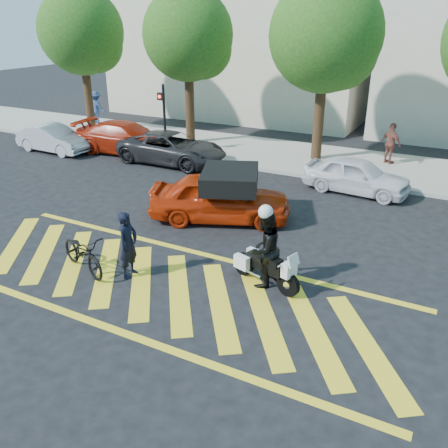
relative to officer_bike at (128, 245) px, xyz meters
The scene contains 19 objects.
ground 1.29m from the officer_bike, ahead, with size 90.00×90.00×0.00m, color black.
sidewalk 12.00m from the officer_bike, 85.35° to the left, with size 60.00×5.00×0.15m, color #9E998E.
crosswalk 1.26m from the officer_bike, ahead, with size 12.33×4.00×0.01m.
building_left 22.47m from the officer_bike, 108.56° to the left, with size 16.00×8.00×10.00m, color beige.
tree_far_left 17.41m from the officer_bike, 134.77° to the left, with size 4.40×4.40×7.41m.
tree_left 13.79m from the officer_bike, 114.24° to the left, with size 4.20×4.20×7.26m.
tree_center 12.77m from the officer_bike, 84.77° to the left, with size 4.60×4.60×7.56m.
signal_pole 11.19m from the officer_bike, 119.76° to the left, with size 0.28×0.43×3.20m.
officer_bike is the anchor object (origin of this frame).
bicycle 1.29m from the officer_bike, 163.23° to the right, with size 0.67×1.92×1.01m, color black.
police_motorcycle 3.35m from the officer_bike, 20.50° to the left, with size 1.93×0.93×0.87m.
officer_moto 3.31m from the officer_bike, 20.44° to the left, with size 0.92×0.72×1.90m, color black.
red_convertible 4.18m from the officer_bike, 85.73° to the left, with size 1.76×4.38×1.49m, color red.
parked_far_left 13.07m from the officer_bike, 143.71° to the left, with size 1.33×3.82×1.26m, color #989B9F.
parked_left 11.69m from the officer_bike, 128.61° to the left, with size 2.03×4.99×1.45m, color #A71F0A.
parked_mid_left 9.87m from the officer_bike, 117.33° to the left, with size 2.23×4.83×1.34m, color black.
parked_mid_right 9.40m from the officer_bike, 68.15° to the left, with size 1.53×3.81×1.30m, color silver.
pedestrian_left 18.40m from the officer_bike, 133.91° to the left, with size 1.17×0.68×1.82m, color navy.
pedestrian_right 13.24m from the officer_bike, 72.54° to the left, with size 1.01×0.42×1.73m, color brown.
Camera 1 is at (5.92, -8.00, 5.98)m, focal length 38.00 mm.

